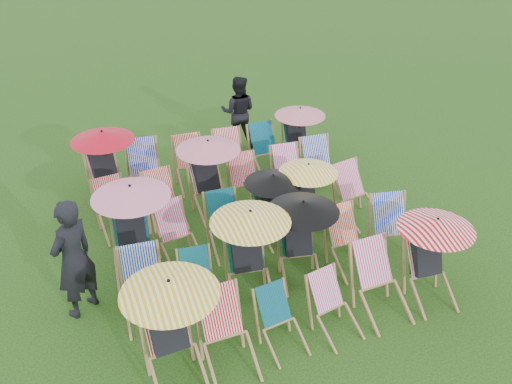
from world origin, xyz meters
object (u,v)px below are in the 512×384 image
object	(u,v)px
deckchair_0	(172,331)
deckchair_5	(432,258)
person_left	(74,259)
person_rear	(238,112)
deckchair_29	(299,136)

from	to	relation	value
deckchair_0	deckchair_5	bearing A→B (deg)	-2.15
person_left	person_rear	bearing A→B (deg)	-170.52
person_rear	deckchair_5	bearing A→B (deg)	124.97
deckchair_0	person_left	bearing A→B (deg)	116.56
deckchair_5	deckchair_29	world-z (taller)	deckchair_5
person_left	deckchair_0	bearing A→B (deg)	82.72
deckchair_0	person_rear	world-z (taller)	person_rear
deckchair_29	person_rear	distance (m)	1.59
deckchair_29	person_rear	world-z (taller)	person_rear
person_rear	person_left	bearing A→B (deg)	72.98
deckchair_0	person_rear	bearing A→B (deg)	59.45
deckchair_0	deckchair_5	size ratio (longest dim) A/B	1.10
deckchair_0	deckchair_29	world-z (taller)	deckchair_0
deckchair_5	deckchair_29	xyz separation A→B (m)	(-0.06, 4.50, -0.04)
deckchair_0	deckchair_29	xyz separation A→B (m)	(3.87, 4.60, -0.11)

